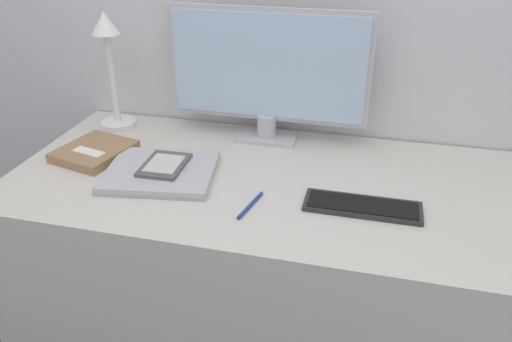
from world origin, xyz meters
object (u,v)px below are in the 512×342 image
monitor (267,73)px  notebook (95,151)px  keyboard (362,206)px  pen (250,205)px  laptop (161,172)px  ereader (164,165)px  desk_lamp (110,62)px

monitor → notebook: size_ratio=2.56×
keyboard → pen: bearing=-168.0°
laptop → notebook: 0.25m
pen → ereader: bearing=158.4°
laptop → desk_lamp: size_ratio=0.86×
keyboard → notebook: bearing=172.4°
monitor → laptop: size_ratio=1.88×
ereader → notebook: 0.25m
keyboard → laptop: bearing=176.1°
keyboard → pen: 0.28m
monitor → keyboard: (0.32, -0.35, -0.21)m
laptop → pen: size_ratio=2.52×
monitor → desk_lamp: size_ratio=1.63×
desk_lamp → pen: bearing=-34.4°
monitor → ereader: (-0.22, -0.30, -0.19)m
desk_lamp → ereader: bearing=-43.9°
monitor → pen: bearing=-82.9°
keyboard → notebook: notebook is taller
keyboard → monitor: bearing=132.8°
laptop → desk_lamp: bearing=134.1°
laptop → desk_lamp: 0.45m
pen → laptop: bearing=161.2°
notebook → pen: size_ratio=1.85×
laptop → notebook: notebook is taller
keyboard → pen: (-0.27, -0.06, -0.00)m
keyboard → laptop: (-0.55, 0.04, 0.00)m
keyboard → desk_lamp: size_ratio=0.76×
keyboard → pen: size_ratio=2.22×
monitor → pen: monitor is taller
pen → desk_lamp: bearing=145.6°
keyboard → laptop: size_ratio=0.88×
ereader → keyboard: bearing=-5.3°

